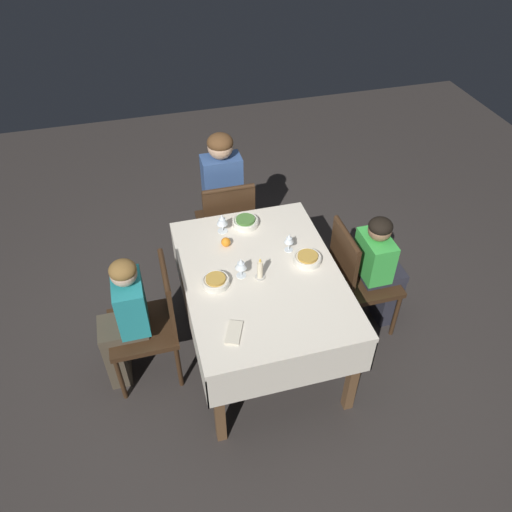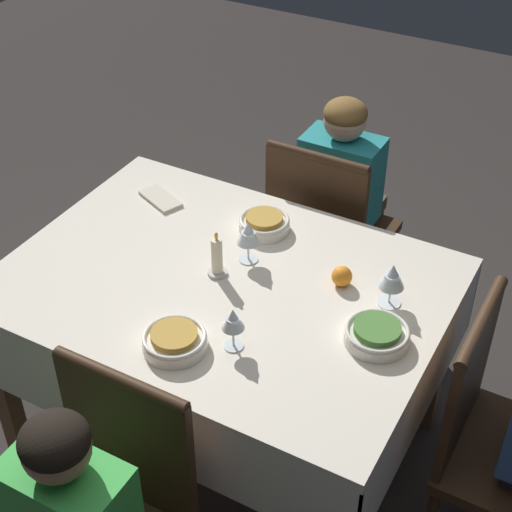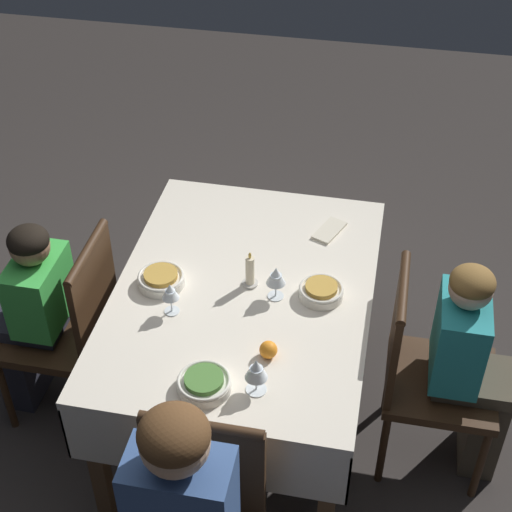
{
  "view_description": "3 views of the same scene",
  "coord_description": "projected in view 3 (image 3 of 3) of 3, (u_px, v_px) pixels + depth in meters",
  "views": [
    {
      "loc": [
        -2.2,
        0.63,
        2.95
      ],
      "look_at": [
        0.04,
        0.02,
        0.87
      ],
      "focal_mm": 35.0,
      "sensor_mm": 36.0,
      "label": 1
    },
    {
      "loc": [
        1.0,
        -1.6,
        2.29
      ],
      "look_at": [
        0.08,
        0.06,
        0.84
      ],
      "focal_mm": 55.0,
      "sensor_mm": 36.0,
      "label": 2
    },
    {
      "loc": [
        2.2,
        0.49,
        2.78
      ],
      "look_at": [
        -0.09,
        0.03,
        0.86
      ],
      "focal_mm": 55.0,
      "sensor_mm": 36.0,
      "label": 3
    }
  ],
  "objects": [
    {
      "name": "chair_south",
      "position": [
        71.0,
        322.0,
        3.25
      ],
      "size": [
        0.43,
        0.43,
        0.92
      ],
      "color": "#382314",
      "rests_on": "ground_plane"
    },
    {
      "name": "ground_plane",
      "position": [
        245.0,
        414.0,
        3.51
      ],
      "size": [
        8.0,
        8.0,
        0.0
      ],
      "primitive_type": "plane",
      "color": "#332D2B"
    },
    {
      "name": "bowl_south",
      "position": [
        161.0,
        279.0,
        3.03
      ],
      "size": [
        0.18,
        0.18,
        0.06
      ],
      "color": "silver",
      "rests_on": "dining_table"
    },
    {
      "name": "bowl_north",
      "position": [
        321.0,
        291.0,
        2.98
      ],
      "size": [
        0.17,
        0.17,
        0.06
      ],
      "color": "silver",
      "rests_on": "dining_table"
    },
    {
      "name": "wine_glass_north",
      "position": [
        276.0,
        277.0,
        2.93
      ],
      "size": [
        0.07,
        0.07,
        0.14
      ],
      "color": "white",
      "rests_on": "dining_table"
    },
    {
      "name": "candle_centerpiece",
      "position": [
        250.0,
        273.0,
        3.01
      ],
      "size": [
        0.06,
        0.06,
        0.16
      ],
      "color": "beige",
      "rests_on": "dining_table"
    },
    {
      "name": "napkin_red_folded",
      "position": [
        329.0,
        230.0,
        3.3
      ],
      "size": [
        0.19,
        0.14,
        0.01
      ],
      "rotation": [
        0.0,
        0.0,
        -0.39
      ],
      "color": "beige",
      "rests_on": "dining_table"
    },
    {
      "name": "wine_glass_east",
      "position": [
        256.0,
        370.0,
        2.57
      ],
      "size": [
        0.08,
        0.08,
        0.14
      ],
      "color": "white",
      "rests_on": "dining_table"
    },
    {
      "name": "orange_fruit",
      "position": [
        268.0,
        350.0,
        2.74
      ],
      "size": [
        0.06,
        0.06,
        0.06
      ],
      "primitive_type": "sphere",
      "color": "orange",
      "rests_on": "dining_table"
    },
    {
      "name": "bowl_east",
      "position": [
        204.0,
        383.0,
        2.62
      ],
      "size": [
        0.19,
        0.19,
        0.06
      ],
      "color": "silver",
      "rests_on": "dining_table"
    },
    {
      "name": "person_child_green",
      "position": [
        30.0,
        311.0,
        3.25
      ],
      "size": [
        0.3,
        0.33,
        0.98
      ],
      "color": "#282833",
      "rests_on": "ground_plane"
    },
    {
      "name": "wine_glass_south",
      "position": [
        170.0,
        292.0,
        2.87
      ],
      "size": [
        0.06,
        0.06,
        0.14
      ],
      "color": "white",
      "rests_on": "dining_table"
    },
    {
      "name": "chair_north",
      "position": [
        424.0,
        367.0,
        3.06
      ],
      "size": [
        0.43,
        0.43,
        0.92
      ],
      "rotation": [
        0.0,
        0.0,
        3.14
      ],
      "color": "#382314",
      "rests_on": "ground_plane"
    },
    {
      "name": "dining_table",
      "position": [
        244.0,
        307.0,
        3.09
      ],
      "size": [
        1.35,
        0.99,
        0.76
      ],
      "color": "silver",
      "rests_on": "ground_plane"
    },
    {
      "name": "person_child_teal",
      "position": [
        471.0,
        363.0,
        2.99
      ],
      "size": [
        0.3,
        0.33,
        1.02
      ],
      "rotation": [
        0.0,
        0.0,
        3.14
      ],
      "color": "#4C4233",
      "rests_on": "ground_plane"
    }
  ]
}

